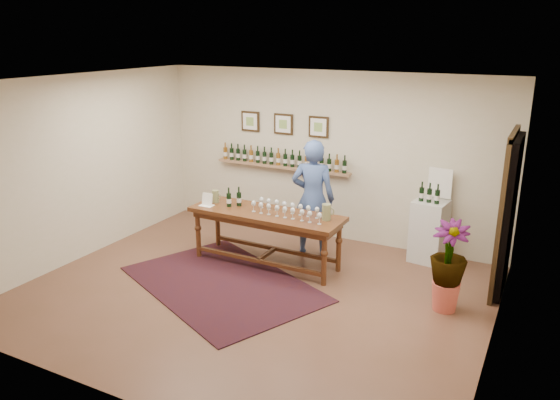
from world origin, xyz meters
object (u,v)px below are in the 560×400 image
at_px(display_pedestal, 429,231).
at_px(potted_plant, 448,266).
at_px(person, 313,199).
at_px(tasting_table, 266,220).

height_order(display_pedestal, potted_plant, potted_plant).
xyz_separation_m(potted_plant, person, (-2.23, 0.87, 0.33)).
distance_m(potted_plant, person, 2.42).
relative_size(display_pedestal, person, 0.52).
xyz_separation_m(tasting_table, display_pedestal, (2.14, 1.26, -0.23)).
bearing_deg(potted_plant, display_pedestal, 110.63).
bearing_deg(tasting_table, person, 55.15).
relative_size(tasting_table, display_pedestal, 2.46).
bearing_deg(display_pedestal, potted_plant, -69.37).
distance_m(display_pedestal, person, 1.83).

